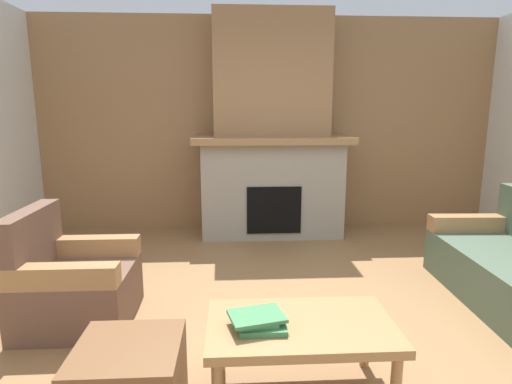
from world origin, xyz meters
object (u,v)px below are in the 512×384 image
fireplace (271,141)px  ottoman (129,382)px  coffee_table (301,332)px  armchair (72,283)px

fireplace → ottoman: 3.55m
coffee_table → ottoman: 0.91m
fireplace → coffee_table: bearing=-92.4°
fireplace → ottoman: size_ratio=5.19×
armchair → ottoman: armchair is taller
coffee_table → fireplace: bearing=87.6°
ottoman → armchair: bearing=122.1°
ottoman → coffee_table: bearing=8.0°
fireplace → ottoman: (-1.02, -3.26, -0.96)m
armchair → coffee_table: size_ratio=0.85×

